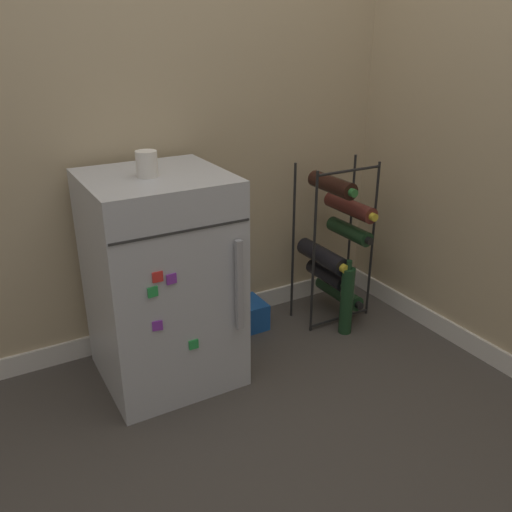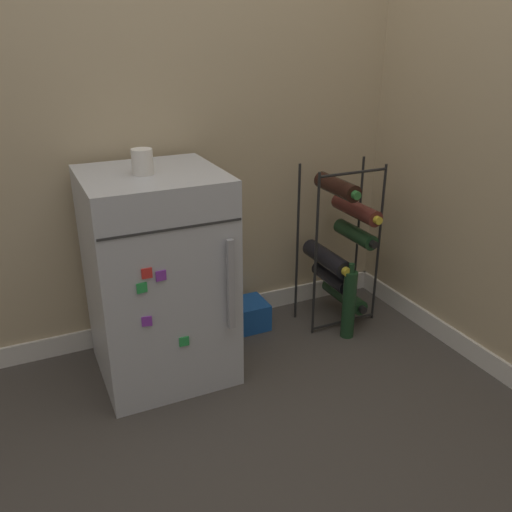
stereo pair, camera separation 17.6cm
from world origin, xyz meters
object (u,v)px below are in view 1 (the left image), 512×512
(mini_fridge, at_px, (162,280))
(loose_bottle_floor, at_px, (347,300))
(soda_box, at_px, (242,316))
(wine_rack, at_px, (336,242))
(fridge_top_cup, at_px, (147,164))

(mini_fridge, relative_size, loose_bottle_floor, 2.29)
(soda_box, xyz_separation_m, loose_bottle_floor, (0.40, -0.27, 0.10))
(wine_rack, bearing_deg, soda_box, 167.43)
(soda_box, relative_size, loose_bottle_floor, 0.59)
(soda_box, xyz_separation_m, fridge_top_cup, (-0.46, -0.18, 0.81))
(fridge_top_cup, bearing_deg, soda_box, 21.07)
(mini_fridge, height_order, fridge_top_cup, fridge_top_cup)
(soda_box, bearing_deg, wine_rack, -12.57)
(soda_box, bearing_deg, mini_fridge, -159.59)
(wine_rack, height_order, soda_box, wine_rack)
(wine_rack, xyz_separation_m, fridge_top_cup, (-0.91, -0.08, 0.49))
(fridge_top_cup, xyz_separation_m, loose_bottle_floor, (0.86, -0.09, -0.71))
(soda_box, relative_size, fridge_top_cup, 2.34)
(fridge_top_cup, height_order, loose_bottle_floor, fridge_top_cup)
(wine_rack, distance_m, fridge_top_cup, 1.04)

